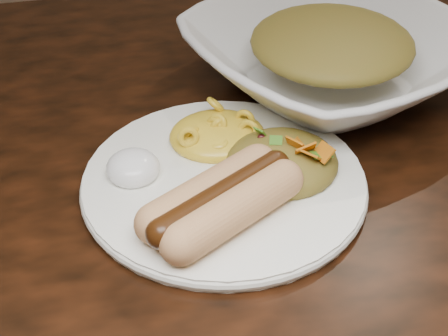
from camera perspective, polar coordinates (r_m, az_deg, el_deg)
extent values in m
cube|color=black|center=(0.67, -7.14, -2.79)|extent=(1.60, 0.90, 0.04)
cylinder|color=white|center=(0.64, 0.00, -1.19)|extent=(0.29, 0.29, 0.01)
cylinder|color=tan|center=(0.57, 0.17, -3.75)|extent=(0.12, 0.09, 0.04)
cylinder|color=tan|center=(0.60, -0.51, -1.76)|extent=(0.12, 0.09, 0.04)
cylinder|color=#331D09|center=(0.58, -0.18, -2.43)|extent=(0.13, 0.09, 0.03)
ellipsoid|color=yellow|center=(0.68, -0.58, 3.72)|extent=(0.12, 0.12, 0.04)
ellipsoid|color=white|center=(0.64, -7.63, 0.53)|extent=(0.06, 0.06, 0.03)
ellipsoid|color=#A4551D|center=(0.64, 4.87, 0.96)|extent=(0.11, 0.10, 0.04)
imported|color=silver|center=(0.79, 8.85, 9.04)|extent=(0.40, 0.40, 0.07)
ellipsoid|color=#A4551D|center=(0.78, 8.94, 9.87)|extent=(0.24, 0.24, 0.05)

